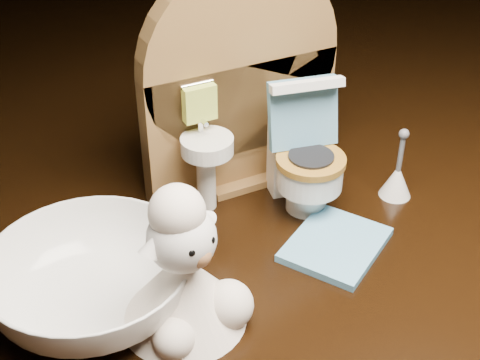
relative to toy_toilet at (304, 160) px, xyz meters
The scene contains 6 objects.
backdrop_panel 0.06m from the toy_toilet, 122.05° to the left, with size 0.13×0.05×0.15m.
toy_toilet is the anchor object (origin of this frame).
bath_mat 0.06m from the toy_toilet, 97.99° to the right, with size 0.06×0.05×0.00m, color #5A98BD.
toilet_brush 0.06m from the toy_toilet, 21.14° to the right, with size 0.02×0.02×0.05m.
plush_lamb 0.12m from the toy_toilet, 149.78° to the right, with size 0.07×0.07×0.08m.
ceramic_bowl 0.15m from the toy_toilet, 167.99° to the right, with size 0.11×0.11×0.03m, color white.
Camera 1 is at (-0.17, -0.27, 0.25)m, focal length 50.00 mm.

